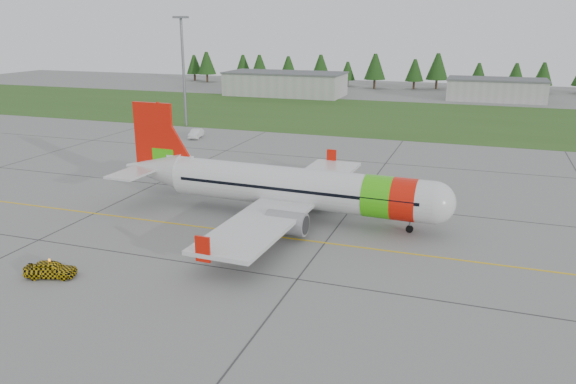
% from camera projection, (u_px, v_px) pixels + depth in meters
% --- Properties ---
extents(ground, '(320.00, 320.00, 0.00)m').
position_uv_depth(ground, '(183.00, 262.00, 46.66)').
color(ground, gray).
rests_on(ground, ground).
extents(aircraft, '(36.12, 33.22, 10.94)m').
position_uv_depth(aircraft, '(290.00, 187.00, 56.73)').
color(aircraft, silver).
rests_on(aircraft, ground).
extents(follow_me_car, '(1.76, 1.91, 3.94)m').
position_uv_depth(follow_me_car, '(48.00, 254.00, 43.33)').
color(follow_me_car, '#E0BB0C').
rests_on(follow_me_car, ground).
extents(service_van, '(1.90, 1.83, 4.65)m').
position_uv_depth(service_van, '(196.00, 125.00, 96.82)').
color(service_van, silver).
rests_on(service_van, ground).
extents(grass_strip, '(320.00, 50.00, 0.03)m').
position_uv_depth(grass_strip, '(373.00, 116.00, 120.81)').
color(grass_strip, '#30561E').
rests_on(grass_strip, ground).
extents(taxi_guideline, '(120.00, 0.25, 0.02)m').
position_uv_depth(taxi_guideline, '(225.00, 230.00, 53.89)').
color(taxi_guideline, gold).
rests_on(taxi_guideline, ground).
extents(hangar_west, '(32.00, 14.00, 6.00)m').
position_uv_depth(hangar_west, '(285.00, 84.00, 154.74)').
color(hangar_west, '#A8A8A3').
rests_on(hangar_west, ground).
extents(hangar_east, '(24.00, 12.00, 5.20)m').
position_uv_depth(hangar_east, '(496.00, 90.00, 144.73)').
color(hangar_east, '#A8A8A3').
rests_on(hangar_east, ground).
extents(floodlight_mast, '(0.50, 0.50, 20.00)m').
position_uv_depth(floodlight_mast, '(184.00, 73.00, 106.33)').
color(floodlight_mast, slate).
rests_on(floodlight_mast, ground).
extents(treeline, '(160.00, 8.00, 10.00)m').
position_uv_depth(treeline, '(409.00, 72.00, 170.01)').
color(treeline, '#1C3F14').
rests_on(treeline, ground).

